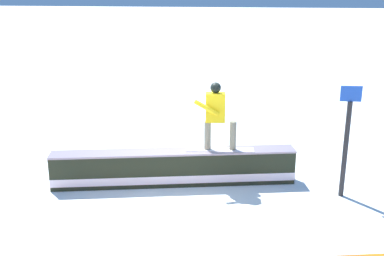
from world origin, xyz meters
TOP-DOWN VIEW (x-y plane):
  - ground_plane at (0.00, 0.00)m, footprint 120.00×120.00m
  - grind_box at (0.00, 0.00)m, footprint 5.15×1.39m
  - snowboarder at (-0.88, -0.17)m, footprint 1.45×0.47m
  - trail_marker at (-3.46, 0.20)m, footprint 0.40×0.10m

SIDE VIEW (x-z plane):
  - ground_plane at x=0.00m, z-range 0.00..0.00m
  - grind_box at x=0.00m, z-range -0.04..0.72m
  - trail_marker at x=-3.46m, z-range 0.07..2.36m
  - snowboarder at x=-0.88m, z-range 0.82..2.27m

